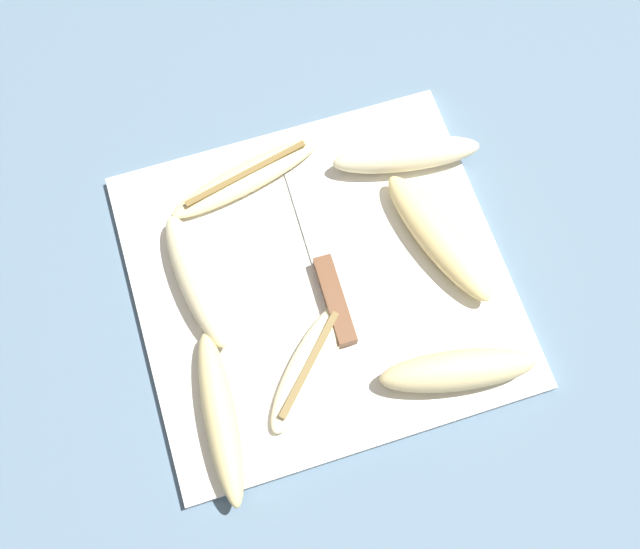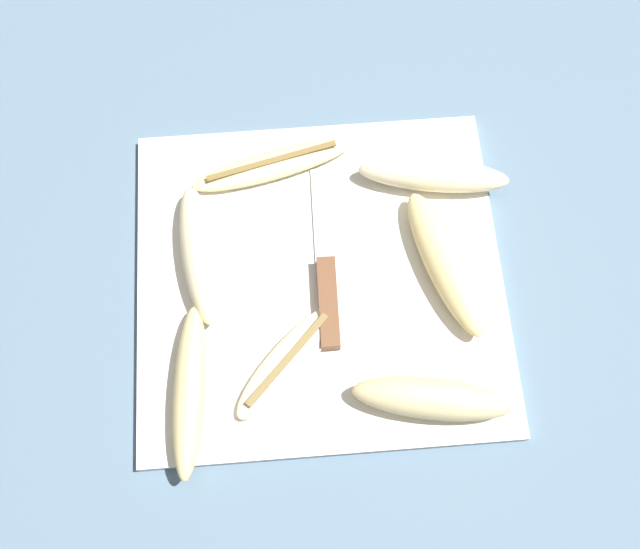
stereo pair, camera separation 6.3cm
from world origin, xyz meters
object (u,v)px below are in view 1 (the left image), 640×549
(knife, at_px, (330,285))
(banana_golden_short, at_px, (440,241))
(banana_bright_far, at_px, (406,155))
(banana_ripe_center, at_px, (247,177))
(banana_mellow_near, at_px, (458,370))
(banana_pale_long, at_px, (310,366))
(banana_cream_curved, at_px, (197,280))
(banana_spotted_left, at_px, (220,417))

(knife, xyz_separation_m, banana_golden_short, (0.13, 0.01, 0.01))
(knife, bearing_deg, banana_bright_far, 44.15)
(banana_golden_short, bearing_deg, banana_bright_far, 89.59)
(banana_ripe_center, bearing_deg, banana_golden_short, -38.41)
(banana_mellow_near, xyz_separation_m, banana_golden_short, (0.03, 0.14, -0.00))
(banana_bright_far, relative_size, banana_golden_short, 0.95)
(banana_bright_far, height_order, banana_golden_short, banana_bright_far)
(banana_ripe_center, xyz_separation_m, banana_pale_long, (0.00, -0.23, -0.00))
(banana_bright_far, xyz_separation_m, banana_golden_short, (-0.00, -0.11, -0.00))
(banana_cream_curved, bearing_deg, banana_ripe_center, 51.85)
(banana_spotted_left, relative_size, banana_mellow_near, 1.08)
(banana_mellow_near, height_order, banana_pale_long, banana_mellow_near)
(banana_bright_far, relative_size, banana_mellow_near, 1.04)
(banana_ripe_center, bearing_deg, knife, -71.52)
(knife, height_order, banana_cream_curved, banana_cream_curved)
(banana_spotted_left, distance_m, banana_ripe_center, 0.27)
(banana_bright_far, xyz_separation_m, banana_ripe_center, (-0.18, 0.03, -0.01))
(banana_bright_far, distance_m, banana_mellow_near, 0.25)
(knife, xyz_separation_m, banana_spotted_left, (-0.15, -0.10, 0.01))
(knife, distance_m, banana_ripe_center, 0.16)
(knife, relative_size, banana_ripe_center, 1.11)
(banana_ripe_center, height_order, banana_pale_long, same)
(banana_cream_curved, bearing_deg, banana_pale_long, -54.68)
(banana_mellow_near, bearing_deg, banana_cream_curved, 142.63)
(banana_pale_long, bearing_deg, banana_mellow_near, -20.10)
(banana_spotted_left, relative_size, banana_bright_far, 1.04)
(banana_cream_curved, relative_size, banana_golden_short, 0.91)
(banana_bright_far, distance_m, banana_pale_long, 0.26)
(banana_ripe_center, distance_m, banana_pale_long, 0.23)
(banana_cream_curved, distance_m, banana_golden_short, 0.26)
(knife, xyz_separation_m, banana_mellow_near, (0.09, -0.13, 0.01))
(banana_golden_short, bearing_deg, banana_mellow_near, -103.46)
(banana_pale_long, bearing_deg, banana_ripe_center, 90.86)
(knife, distance_m, banana_bright_far, 0.18)
(banana_cream_curved, xyz_separation_m, banana_golden_short, (0.26, -0.03, -0.00))
(knife, xyz_separation_m, banana_bright_far, (0.13, 0.12, 0.01))
(banana_cream_curved, xyz_separation_m, banana_mellow_near, (0.23, -0.17, 0.00))
(banana_mellow_near, relative_size, banana_pale_long, 1.20)
(banana_golden_short, bearing_deg, banana_ripe_center, 141.59)
(banana_pale_long, bearing_deg, banana_cream_curved, 125.32)
(knife, bearing_deg, banana_pale_long, -119.68)
(banana_cream_curved, distance_m, banana_pale_long, 0.15)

